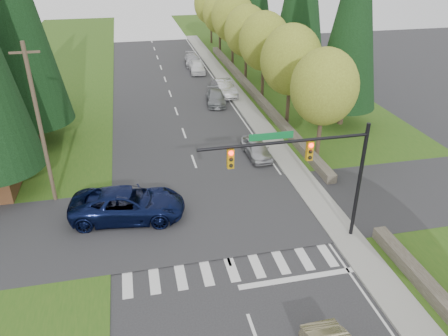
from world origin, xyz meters
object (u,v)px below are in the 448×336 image
object	(u,v)px
parked_car_c	(224,88)
parked_car_e	(192,60)
parked_car_a	(257,148)
parked_car_b	(216,98)
parked_car_d	(197,67)
suv_navy	(128,204)

from	to	relation	value
parked_car_c	parked_car_e	xyz separation A→B (m)	(-1.40, 13.16, -0.12)
parked_car_a	parked_car_b	distance (m)	12.49
parked_car_a	parked_car_b	size ratio (longest dim) A/B	0.89
parked_car_d	parked_car_e	world-z (taller)	parked_car_d
parked_car_b	parked_car_d	xyz separation A→B (m)	(0.00, 11.72, 0.10)
suv_navy	parked_car_e	world-z (taller)	suv_navy
suv_navy	parked_car_c	world-z (taller)	suv_navy
suv_navy	parked_car_c	distance (m)	23.66
parked_car_b	parked_car_e	xyz separation A→B (m)	(0.00, 15.57, 0.04)
parked_car_b	parked_car_c	distance (m)	2.79
suv_navy	parked_car_e	bearing A→B (deg)	-7.27
suv_navy	parked_car_a	distance (m)	11.61
parked_car_a	parked_car_c	world-z (taller)	parked_car_c
parked_car_c	parked_car_d	size ratio (longest dim) A/B	1.12
parked_car_b	parked_car_c	size ratio (longest dim) A/B	0.91
parked_car_e	parked_car_d	bearing A→B (deg)	-85.57
parked_car_a	parked_car_c	distance (m)	14.91
parked_car_b	parked_car_a	bearing A→B (deg)	-79.67
suv_navy	parked_car_b	xyz separation A→B (m)	(9.14, 18.77, -0.28)
parked_car_d	parked_car_b	bearing A→B (deg)	-86.40
suv_navy	parked_car_b	distance (m)	20.88
parked_car_b	parked_car_d	world-z (taller)	parked_car_d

